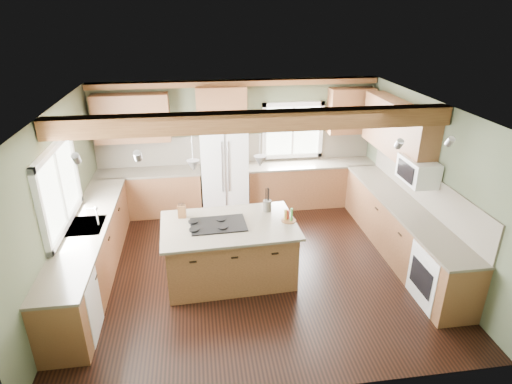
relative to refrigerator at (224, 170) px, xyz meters
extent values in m
plane|color=black|center=(0.30, -2.12, -0.90)|extent=(5.60, 5.60, 0.00)
plane|color=silver|center=(0.30, -2.12, 1.70)|extent=(5.60, 5.60, 0.00)
plane|color=#4D583E|center=(0.30, 0.38, 0.40)|extent=(5.60, 0.00, 5.60)
plane|color=#4D583E|center=(-2.50, -2.12, 0.40)|extent=(0.00, 5.00, 5.00)
plane|color=#4D583E|center=(3.10, -2.12, 0.40)|extent=(0.00, 5.00, 5.00)
cube|color=#502C17|center=(0.30, -2.33, 1.57)|extent=(5.55, 0.26, 0.26)
cube|color=#502C17|center=(0.30, 0.28, 1.64)|extent=(5.55, 0.20, 0.10)
cube|color=brown|center=(0.30, 0.36, 0.31)|extent=(5.58, 0.03, 0.58)
cube|color=brown|center=(3.08, -2.07, 0.31)|extent=(0.03, 3.70, 0.58)
cube|color=brown|center=(-1.49, 0.08, -0.46)|extent=(2.02, 0.60, 0.88)
cube|color=#4D4438|center=(-1.49, 0.08, 0.00)|extent=(2.06, 0.64, 0.04)
cube|color=brown|center=(1.79, 0.08, -0.46)|extent=(2.62, 0.60, 0.88)
cube|color=#4D4438|center=(1.79, 0.08, 0.00)|extent=(2.66, 0.64, 0.04)
cube|color=brown|center=(-2.20, -2.07, -0.46)|extent=(0.60, 3.70, 0.88)
cube|color=#4D4438|center=(-2.20, -2.07, 0.00)|extent=(0.64, 3.74, 0.04)
cube|color=brown|center=(2.80, -2.07, -0.46)|extent=(0.60, 3.70, 0.88)
cube|color=#4D4438|center=(2.80, -2.07, 0.00)|extent=(0.64, 3.74, 0.04)
cube|color=brown|center=(-1.69, 0.21, 1.05)|extent=(1.40, 0.35, 0.90)
cube|color=brown|center=(0.00, 0.21, 1.25)|extent=(0.96, 0.35, 0.70)
cube|color=brown|center=(2.92, -1.22, 1.05)|extent=(0.35, 2.20, 0.90)
cube|color=brown|center=(2.60, 0.21, 1.05)|extent=(0.90, 0.35, 0.90)
cube|color=white|center=(-2.48, -2.07, 0.65)|extent=(0.04, 1.60, 1.05)
cube|color=white|center=(1.45, 0.36, 0.65)|extent=(1.10, 0.04, 1.00)
cube|color=#262628|center=(-2.20, -2.07, 0.01)|extent=(0.50, 0.65, 0.03)
cylinder|color=#B2B2B7|center=(-2.02, -2.07, 0.15)|extent=(0.02, 0.02, 0.28)
cube|color=white|center=(-2.19, -3.37, -0.47)|extent=(0.60, 0.60, 0.84)
cube|color=white|center=(2.79, -3.37, -0.47)|extent=(0.60, 0.72, 0.84)
cube|color=white|center=(2.88, -2.17, 0.65)|extent=(0.40, 0.70, 0.38)
cone|color=#B2B2B7|center=(-0.57, -2.35, 0.98)|extent=(0.18, 0.18, 0.16)
cone|color=#B2B2B7|center=(0.37, -2.31, 0.98)|extent=(0.18, 0.18, 0.16)
cube|color=white|center=(0.00, 0.00, 0.00)|extent=(0.90, 0.74, 1.80)
cube|color=brown|center=(-0.10, -2.33, -0.46)|extent=(1.93, 1.23, 0.88)
cube|color=#4D4438|center=(-0.10, -2.33, 0.00)|extent=(2.06, 1.36, 0.04)
cube|color=black|center=(-0.26, -2.34, 0.03)|extent=(0.84, 0.58, 0.02)
cube|color=brown|center=(-0.79, -2.01, 0.12)|extent=(0.13, 0.10, 0.20)
cylinder|color=#39342E|center=(0.54, -1.97, 0.11)|extent=(0.17, 0.17, 0.18)
camera|label=1|loc=(-0.50, -7.95, 3.04)|focal=30.00mm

